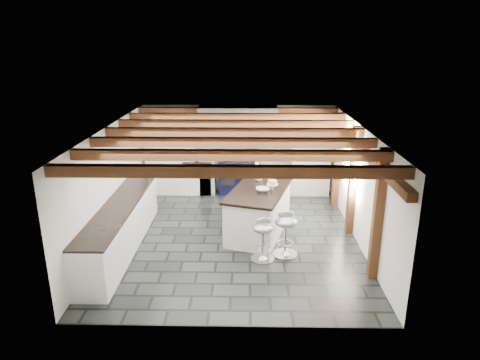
{
  "coord_description": "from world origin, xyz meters",
  "views": [
    {
      "loc": [
        0.26,
        -8.17,
        3.92
      ],
      "look_at": [
        0.1,
        0.4,
        1.1
      ],
      "focal_mm": 32.0,
      "sensor_mm": 36.0,
      "label": 1
    }
  ],
  "objects_px": {
    "range_cooker": "(238,176)",
    "bar_stool_near": "(286,229)",
    "kitchen_island": "(259,210)",
    "bar_stool_far": "(263,234)"
  },
  "relations": [
    {
      "from": "range_cooker",
      "to": "kitchen_island",
      "type": "relative_size",
      "value": 0.46
    },
    {
      "from": "kitchen_island",
      "to": "bar_stool_near",
      "type": "distance_m",
      "value": 1.12
    },
    {
      "from": "range_cooker",
      "to": "bar_stool_near",
      "type": "distance_m",
      "value": 3.64
    },
    {
      "from": "kitchen_island",
      "to": "bar_stool_far",
      "type": "height_order",
      "value": "kitchen_island"
    },
    {
      "from": "range_cooker",
      "to": "bar_stool_near",
      "type": "relative_size",
      "value": 1.13
    },
    {
      "from": "range_cooker",
      "to": "kitchen_island",
      "type": "xyz_separation_m",
      "value": [
        0.5,
        -2.5,
        0.04
      ]
    },
    {
      "from": "range_cooker",
      "to": "bar_stool_far",
      "type": "relative_size",
      "value": 1.21
    },
    {
      "from": "kitchen_island",
      "to": "bar_stool_near",
      "type": "xyz_separation_m",
      "value": [
        0.48,
        -1.01,
        0.05
      ]
    },
    {
      "from": "bar_stool_far",
      "to": "range_cooker",
      "type": "bearing_deg",
      "value": 77.14
    },
    {
      "from": "kitchen_island",
      "to": "bar_stool_far",
      "type": "distance_m",
      "value": 1.19
    }
  ]
}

